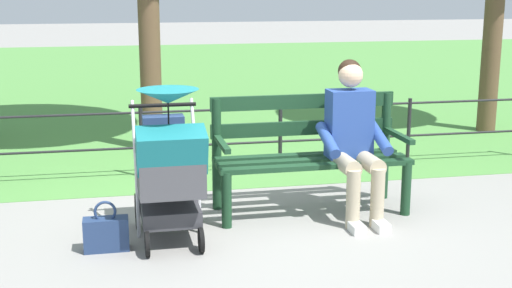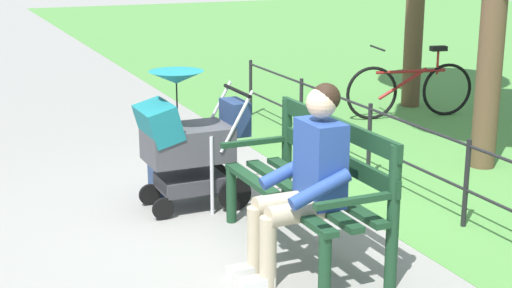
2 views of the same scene
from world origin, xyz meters
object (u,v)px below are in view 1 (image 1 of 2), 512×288
park_bench (308,149)px  person_on_bench (353,135)px  handbag (106,233)px  stroller (169,164)px

park_bench → person_on_bench: 0.41m
person_on_bench → handbag: bearing=11.5°
person_on_bench → park_bench: bearing=-35.6°
stroller → handbag: stroller is taller
handbag → stroller: bearing=-168.3°
person_on_bench → stroller: size_ratio=1.11×
person_on_bench → handbag: size_ratio=3.45×
stroller → park_bench: bearing=-156.3°
park_bench → handbag: (1.67, 0.62, -0.40)m
park_bench → stroller: bearing=23.7°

